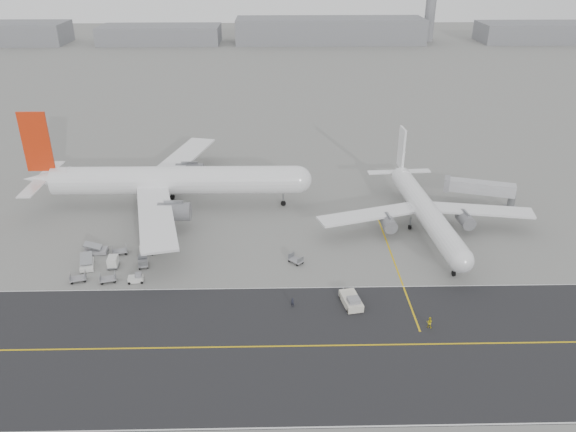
{
  "coord_description": "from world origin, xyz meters",
  "views": [
    {
      "loc": [
        7.73,
        -85.22,
        55.14
      ],
      "look_at": [
        9.87,
        12.0,
        7.15
      ],
      "focal_mm": 35.0,
      "sensor_mm": 36.0,
      "label": 1
    }
  ],
  "objects_px": {
    "airliner_a": "(169,180)",
    "airliner_b": "(425,209)",
    "ground_crew_b": "(429,322)",
    "control_tower": "(430,13)",
    "jet_bridge": "(481,189)",
    "ground_crew_a": "(293,302)",
    "pushback_tug": "(351,301)"
  },
  "relations": [
    {
      "from": "airliner_a",
      "to": "ground_crew_a",
      "type": "xyz_separation_m",
      "value": [
        26.74,
        -39.97,
        -5.62
      ]
    },
    {
      "from": "pushback_tug",
      "to": "ground_crew_b",
      "type": "xyz_separation_m",
      "value": [
        11.55,
        -6.3,
        0.1
      ]
    },
    {
      "from": "airliner_a",
      "to": "pushback_tug",
      "type": "bearing_deg",
      "value": -136.92
    },
    {
      "from": "control_tower",
      "to": "ground_crew_a",
      "type": "distance_m",
      "value": 287.62
    },
    {
      "from": "jet_bridge",
      "to": "ground_crew_a",
      "type": "bearing_deg",
      "value": -120.7
    },
    {
      "from": "pushback_tug",
      "to": "ground_crew_a",
      "type": "height_order",
      "value": "pushback_tug"
    },
    {
      "from": "pushback_tug",
      "to": "ground_crew_a",
      "type": "distance_m",
      "value": 9.87
    },
    {
      "from": "pushback_tug",
      "to": "ground_crew_a",
      "type": "xyz_separation_m",
      "value": [
        -9.87,
        -0.23,
        -0.04
      ]
    },
    {
      "from": "pushback_tug",
      "to": "airliner_a",
      "type": "bearing_deg",
      "value": 121.78
    },
    {
      "from": "airliner_b",
      "to": "ground_crew_b",
      "type": "distance_m",
      "value": 34.45
    },
    {
      "from": "airliner_b",
      "to": "ground_crew_a",
      "type": "distance_m",
      "value": 39.69
    },
    {
      "from": "airliner_a",
      "to": "ground_crew_b",
      "type": "distance_m",
      "value": 66.84
    },
    {
      "from": "control_tower",
      "to": "ground_crew_a",
      "type": "bearing_deg",
      "value": -108.22
    },
    {
      "from": "jet_bridge",
      "to": "ground_crew_a",
      "type": "distance_m",
      "value": 58.52
    },
    {
      "from": "airliner_a",
      "to": "control_tower",
      "type": "bearing_deg",
      "value": -26.16
    },
    {
      "from": "airliner_a",
      "to": "jet_bridge",
      "type": "bearing_deg",
      "value": -90.72
    },
    {
      "from": "jet_bridge",
      "to": "pushback_tug",
      "type": "bearing_deg",
      "value": -113.59
    },
    {
      "from": "pushback_tug",
      "to": "airliner_b",
      "type": "bearing_deg",
      "value": 44.91
    },
    {
      "from": "pushback_tug",
      "to": "jet_bridge",
      "type": "relative_size",
      "value": 0.45
    },
    {
      "from": "jet_bridge",
      "to": "ground_crew_b",
      "type": "distance_m",
      "value": 50.07
    },
    {
      "from": "control_tower",
      "to": "jet_bridge",
      "type": "xyz_separation_m",
      "value": [
        -45.92,
        -234.25,
        -11.93
      ]
    },
    {
      "from": "airliner_b",
      "to": "ground_crew_a",
      "type": "xyz_separation_m",
      "value": [
        -28.39,
        -27.47,
        -3.8
      ]
    },
    {
      "from": "airliner_a",
      "to": "ground_crew_b",
      "type": "relative_size",
      "value": 33.59
    },
    {
      "from": "airliner_a",
      "to": "airliner_b",
      "type": "xyz_separation_m",
      "value": [
        55.13,
        -12.5,
        -1.81
      ]
    },
    {
      "from": "ground_crew_a",
      "to": "ground_crew_b",
      "type": "height_order",
      "value": "ground_crew_b"
    },
    {
      "from": "airliner_a",
      "to": "airliner_b",
      "type": "height_order",
      "value": "airliner_a"
    },
    {
      "from": "control_tower",
      "to": "ground_crew_b",
      "type": "distance_m",
      "value": 287.55
    },
    {
      "from": "pushback_tug",
      "to": "ground_crew_b",
      "type": "bearing_deg",
      "value": -39.48
    },
    {
      "from": "airliner_a",
      "to": "ground_crew_a",
      "type": "bearing_deg",
      "value": -145.79
    },
    {
      "from": "airliner_a",
      "to": "pushback_tug",
      "type": "relative_size",
      "value": 8.71
    },
    {
      "from": "ground_crew_a",
      "to": "control_tower",
      "type": "bearing_deg",
      "value": 86.21
    },
    {
      "from": "airliner_b",
      "to": "ground_crew_b",
      "type": "xyz_separation_m",
      "value": [
        -6.98,
        -33.53,
        -3.66
      ]
    }
  ]
}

